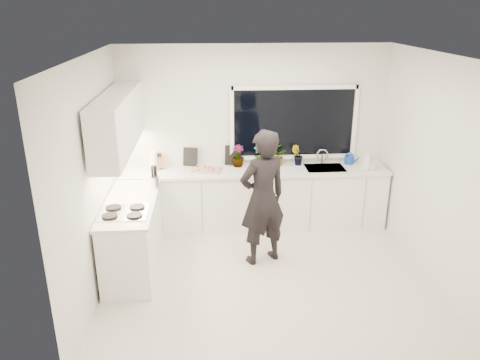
{
  "coord_description": "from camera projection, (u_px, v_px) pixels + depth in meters",
  "views": [
    {
      "loc": [
        -0.68,
        -5.06,
        3.2
      ],
      "look_at": [
        -0.3,
        0.4,
        1.15
      ],
      "focal_mm": 35.0,
      "sensor_mm": 36.0,
      "label": 1
    }
  ],
  "objects": [
    {
      "name": "ceiling",
      "position": [
        271.0,
        55.0,
        4.95
      ],
      "size": [
        4.0,
        3.5,
        0.02
      ],
      "primitive_type": "cube",
      "color": "white",
      "rests_on": "wall_back"
    },
    {
      "name": "countertop_left",
      "position": [
        130.0,
        203.0,
        5.8
      ],
      "size": [
        0.62,
        1.6,
        0.04
      ],
      "primitive_type": "cube",
      "color": "silver",
      "rests_on": "base_cabinets_left"
    },
    {
      "name": "faucet",
      "position": [
        322.0,
        157.0,
        7.15
      ],
      "size": [
        0.03,
        0.03,
        0.22
      ],
      "primitive_type": "cylinder",
      "color": "silver",
      "rests_on": "countertop_back"
    },
    {
      "name": "watering_can",
      "position": [
        349.0,
        160.0,
        7.15
      ],
      "size": [
        0.16,
        0.16,
        0.13
      ],
      "primitive_type": "cylinder",
      "rotation": [
        0.0,
        0.0,
        0.17
      ],
      "color": "#1238A8",
      "rests_on": "countertop_back"
    },
    {
      "name": "picture_frame_large",
      "position": [
        190.0,
        157.0,
        7.04
      ],
      "size": [
        0.22,
        0.08,
        0.28
      ],
      "primitive_type": "cube",
      "rotation": [
        0.0,
        0.0,
        -0.28
      ],
      "color": "black",
      "rests_on": "countertop_back"
    },
    {
      "name": "upper_cabinets",
      "position": [
        118.0,
        122.0,
        5.79
      ],
      "size": [
        0.34,
        2.1,
        0.7
      ],
      "primitive_type": "cube",
      "color": "white",
      "rests_on": "wall_left"
    },
    {
      "name": "base_cabinets_back",
      "position": [
        255.0,
        199.0,
        7.1
      ],
      "size": [
        3.92,
        0.58,
        0.88
      ],
      "primitive_type": "cube",
      "color": "white",
      "rests_on": "floor"
    },
    {
      "name": "sink",
      "position": [
        325.0,
        171.0,
        7.02
      ],
      "size": [
        0.58,
        0.42,
        0.14
      ],
      "primitive_type": "cube",
      "color": "silver",
      "rests_on": "countertop_back"
    },
    {
      "name": "stovetop",
      "position": [
        124.0,
        212.0,
        5.46
      ],
      "size": [
        0.56,
        0.48,
        0.03
      ],
      "primitive_type": "cube",
      "color": "black",
      "rests_on": "countertop_left"
    },
    {
      "name": "pizza_tray",
      "position": [
        207.0,
        170.0,
        6.85
      ],
      "size": [
        0.47,
        0.4,
        0.03
      ],
      "primitive_type": "cube",
      "rotation": [
        0.0,
        0.0,
        -0.25
      ],
      "color": "silver",
      "rests_on": "countertop_back"
    },
    {
      "name": "knife_block",
      "position": [
        158.0,
        161.0,
        6.93
      ],
      "size": [
        0.15,
        0.13,
        0.22
      ],
      "primitive_type": "cube",
      "rotation": [
        0.0,
        0.0,
        0.31
      ],
      "color": "olive",
      "rests_on": "countertop_back"
    },
    {
      "name": "floor",
      "position": [
        266.0,
        276.0,
        5.9
      ],
      "size": [
        4.0,
        3.5,
        0.02
      ],
      "primitive_type": "cube",
      "color": "beige",
      "rests_on": "ground"
    },
    {
      "name": "paper_towel_roll",
      "position": [
        154.0,
        161.0,
        6.88
      ],
      "size": [
        0.12,
        0.12,
        0.26
      ],
      "primitive_type": "cylinder",
      "rotation": [
        0.0,
        0.0,
        -0.06
      ],
      "color": "white",
      "rests_on": "countertop_back"
    },
    {
      "name": "countertop_back",
      "position": [
        255.0,
        171.0,
        6.93
      ],
      "size": [
        3.94,
        0.62,
        0.04
      ],
      "primitive_type": "cube",
      "color": "silver",
      "rests_on": "base_cabinets_back"
    },
    {
      "name": "person",
      "position": [
        263.0,
        198.0,
        5.95
      ],
      "size": [
        0.77,
        0.66,
        1.8
      ],
      "primitive_type": "imported",
      "rotation": [
        0.0,
        0.0,
        3.56
      ],
      "color": "black",
      "rests_on": "floor"
    },
    {
      "name": "picture_frame_small",
      "position": [
        233.0,
        155.0,
        7.08
      ],
      "size": [
        0.25,
        0.07,
        0.3
      ],
      "primitive_type": "cube",
      "rotation": [
        0.0,
        0.0,
        -0.2
      ],
      "color": "black",
      "rests_on": "countertop_back"
    },
    {
      "name": "soap_bottles",
      "position": [
        368.0,
        161.0,
        6.85
      ],
      "size": [
        0.19,
        0.15,
        0.32
      ],
      "color": "#D8BF66",
      "rests_on": "countertop_back"
    },
    {
      "name": "wall_left",
      "position": [
        92.0,
        180.0,
        5.29
      ],
      "size": [
        0.02,
        3.5,
        2.7
      ],
      "primitive_type": "cube",
      "color": "white",
      "rests_on": "ground"
    },
    {
      "name": "utensil_crock",
      "position": [
        155.0,
        182.0,
        6.2
      ],
      "size": [
        0.15,
        0.15,
        0.16
      ],
      "primitive_type": "cylinder",
      "rotation": [
        0.0,
        0.0,
        -0.15
      ],
      "color": "silver",
      "rests_on": "countertop_left"
    },
    {
      "name": "wall_back",
      "position": [
        253.0,
        136.0,
        7.07
      ],
      "size": [
        4.0,
        0.02,
        2.7
      ],
      "primitive_type": "cube",
      "color": "white",
      "rests_on": "ground"
    },
    {
      "name": "base_cabinets_left",
      "position": [
        133.0,
        236.0,
        5.96
      ],
      "size": [
        0.58,
        1.6,
        0.88
      ],
      "primitive_type": "cube",
      "color": "white",
      "rests_on": "floor"
    },
    {
      "name": "wall_right",
      "position": [
        436.0,
        171.0,
        5.56
      ],
      "size": [
        0.02,
        3.5,
        2.7
      ],
      "primitive_type": "cube",
      "color": "white",
      "rests_on": "ground"
    },
    {
      "name": "herb_plants",
      "position": [
        268.0,
        156.0,
        7.04
      ],
      "size": [
        1.1,
        0.35,
        0.33
      ],
      "color": "#26662D",
      "rests_on": "countertop_back"
    },
    {
      "name": "pizza",
      "position": [
        207.0,
        169.0,
        6.84
      ],
      "size": [
        0.43,
        0.35,
        0.01
      ],
      "primitive_type": "cube",
      "rotation": [
        0.0,
        0.0,
        -0.25
      ],
      "color": "red",
      "rests_on": "pizza_tray"
    },
    {
      "name": "window",
      "position": [
        294.0,
        123.0,
        7.01
      ],
      "size": [
        1.8,
        0.02,
        1.0
      ],
      "primitive_type": "cube",
      "color": "black",
      "rests_on": "wall_back"
    }
  ]
}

